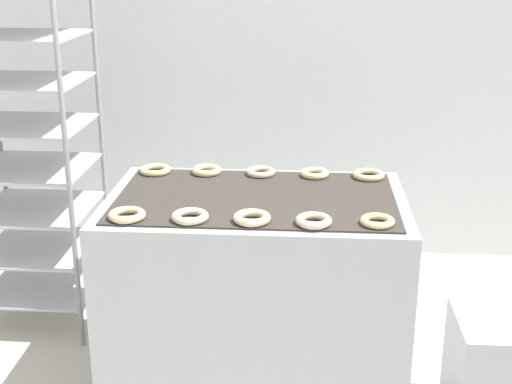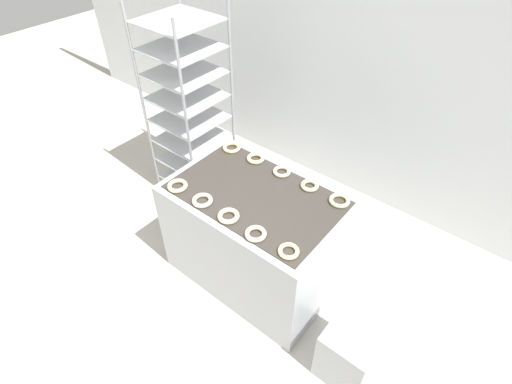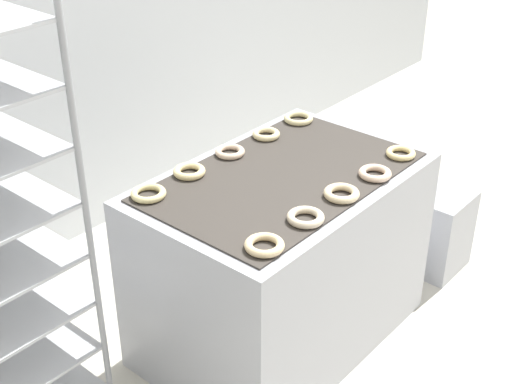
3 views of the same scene
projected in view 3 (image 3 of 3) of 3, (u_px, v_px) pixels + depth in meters
The scene contains 12 objects.
fryer_machine at pixel (281, 260), 3.22m from camera, with size 1.26×0.82×0.86m.
glaze_bin at pixel (428, 227), 3.84m from camera, with size 0.32×0.39×0.45m.
donut_near_leftmost at pixel (264, 245), 2.51m from camera, with size 0.14×0.14×0.03m, color beige.
donut_near_left at pixel (306, 217), 2.68m from camera, with size 0.14×0.14×0.03m, color beige.
donut_near_center at pixel (342, 193), 2.84m from camera, with size 0.14×0.14×0.03m, color beige.
donut_near_right at pixel (375, 173), 2.99m from camera, with size 0.14×0.14×0.03m, color beige.
donut_near_rightmost at pixel (401, 153), 3.16m from camera, with size 0.13×0.13×0.03m, color #F0D68D.
donut_far_leftmost at pixel (148, 193), 2.84m from camera, with size 0.14×0.14×0.03m, color beige.
donut_far_left at pixel (189, 171), 3.00m from camera, with size 0.14×0.14×0.03m, color beige.
donut_far_center at pixel (231, 151), 3.17m from camera, with size 0.13×0.13×0.03m, color beige.
donut_far_right at pixel (266, 134), 3.33m from camera, with size 0.13×0.13×0.03m, color beige.
donut_far_rightmost at pixel (298, 118), 3.49m from camera, with size 0.14×0.14×0.03m, color beige.
Camera 3 is at (-2.10, -0.97, 2.28)m, focal length 50.00 mm.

